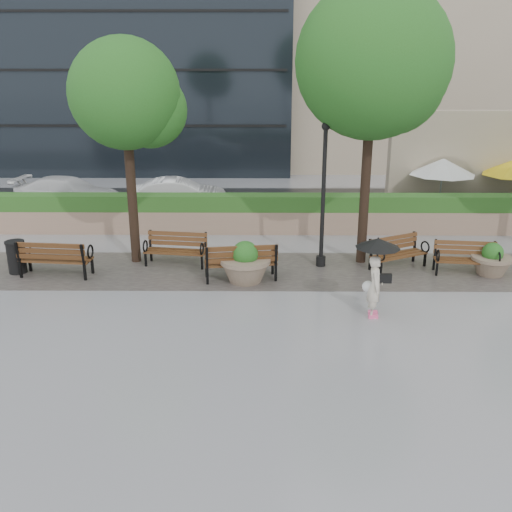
{
  "coord_description": "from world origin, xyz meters",
  "views": [
    {
      "loc": [
        -0.55,
        -12.55,
        5.72
      ],
      "look_at": [
        -0.67,
        1.07,
        1.1
      ],
      "focal_mm": 40.0,
      "sensor_mm": 36.0,
      "label": 1
    }
  ],
  "objects_px": {
    "bench_1": "(176,256)",
    "car_left": "(69,193)",
    "bench_3": "(398,259)",
    "trash_bin": "(16,258)",
    "planter_right": "(491,262)",
    "car_right": "(179,194)",
    "bench_4": "(465,265)",
    "lamppost": "(323,205)",
    "bench_2": "(241,269)",
    "planter_left": "(245,266)",
    "bench_0": "(56,265)",
    "pedestrian": "(376,270)"
  },
  "relations": [
    {
      "from": "bench_1",
      "to": "bench_2",
      "type": "height_order",
      "value": "bench_2"
    },
    {
      "from": "bench_0",
      "to": "pedestrian",
      "type": "height_order",
      "value": "pedestrian"
    },
    {
      "from": "car_right",
      "to": "pedestrian",
      "type": "height_order",
      "value": "pedestrian"
    },
    {
      "from": "bench_2",
      "to": "pedestrian",
      "type": "distance_m",
      "value": 4.1
    },
    {
      "from": "planter_left",
      "to": "car_left",
      "type": "bearing_deg",
      "value": 131.96
    },
    {
      "from": "planter_left",
      "to": "planter_right",
      "type": "bearing_deg",
      "value": 4.87
    },
    {
      "from": "planter_left",
      "to": "bench_3",
      "type": "bearing_deg",
      "value": 14.07
    },
    {
      "from": "planter_right",
      "to": "bench_3",
      "type": "bearing_deg",
      "value": 168.38
    },
    {
      "from": "car_left",
      "to": "planter_left",
      "type": "bearing_deg",
      "value": -131.56
    },
    {
      "from": "bench_3",
      "to": "car_left",
      "type": "relative_size",
      "value": 0.42
    },
    {
      "from": "bench_2",
      "to": "lamppost",
      "type": "distance_m",
      "value": 3.01
    },
    {
      "from": "bench_4",
      "to": "car_right",
      "type": "distance_m",
      "value": 11.81
    },
    {
      "from": "bench_3",
      "to": "lamppost",
      "type": "distance_m",
      "value": 2.74
    },
    {
      "from": "car_right",
      "to": "pedestrian",
      "type": "xyz_separation_m",
      "value": [
        6.02,
        -10.29,
        0.52
      ]
    },
    {
      "from": "lamppost",
      "to": "car_right",
      "type": "xyz_separation_m",
      "value": [
        -5.11,
        6.8,
        -1.21
      ]
    },
    {
      "from": "lamppost",
      "to": "bench_4",
      "type": "bearing_deg",
      "value": -9.27
    },
    {
      "from": "bench_0",
      "to": "planter_right",
      "type": "distance_m",
      "value": 12.3
    },
    {
      "from": "planter_left",
      "to": "car_right",
      "type": "height_order",
      "value": "car_right"
    },
    {
      "from": "car_right",
      "to": "lamppost",
      "type": "bearing_deg",
      "value": -147.31
    },
    {
      "from": "bench_2",
      "to": "car_right",
      "type": "height_order",
      "value": "car_right"
    },
    {
      "from": "bench_0",
      "to": "trash_bin",
      "type": "relative_size",
      "value": 2.26
    },
    {
      "from": "pedestrian",
      "to": "planter_left",
      "type": "bearing_deg",
      "value": 63.39
    },
    {
      "from": "car_left",
      "to": "bench_2",
      "type": "bearing_deg",
      "value": -131.51
    },
    {
      "from": "planter_right",
      "to": "pedestrian",
      "type": "relative_size",
      "value": 0.59
    },
    {
      "from": "planter_right",
      "to": "trash_bin",
      "type": "distance_m",
      "value": 13.51
    },
    {
      "from": "car_left",
      "to": "pedestrian",
      "type": "relative_size",
      "value": 2.31
    },
    {
      "from": "bench_3",
      "to": "lamppost",
      "type": "height_order",
      "value": "lamppost"
    },
    {
      "from": "car_right",
      "to": "bench_0",
      "type": "bearing_deg",
      "value": 158.24
    },
    {
      "from": "planter_right",
      "to": "bench_0",
      "type": "bearing_deg",
      "value": -179.07
    },
    {
      "from": "bench_1",
      "to": "car_left",
      "type": "xyz_separation_m",
      "value": [
        -5.42,
        7.03,
        0.36
      ]
    },
    {
      "from": "bench_3",
      "to": "planter_left",
      "type": "bearing_deg",
      "value": 166.29
    },
    {
      "from": "bench_0",
      "to": "pedestrian",
      "type": "distance_m",
      "value": 8.88
    },
    {
      "from": "planter_right",
      "to": "car_left",
      "type": "distance_m",
      "value": 16.43
    },
    {
      "from": "bench_1",
      "to": "bench_4",
      "type": "bearing_deg",
      "value": 3.33
    },
    {
      "from": "bench_2",
      "to": "pedestrian",
      "type": "height_order",
      "value": "pedestrian"
    },
    {
      "from": "car_right",
      "to": "bench_3",
      "type": "bearing_deg",
      "value": -137.81
    },
    {
      "from": "bench_0",
      "to": "bench_4",
      "type": "height_order",
      "value": "bench_0"
    },
    {
      "from": "bench_3",
      "to": "trash_bin",
      "type": "xyz_separation_m",
      "value": [
        -10.98,
        -0.47,
        0.17
      ]
    },
    {
      "from": "lamppost",
      "to": "car_right",
      "type": "relative_size",
      "value": 1.07
    },
    {
      "from": "trash_bin",
      "to": "car_right",
      "type": "height_order",
      "value": "car_right"
    },
    {
      "from": "bench_4",
      "to": "planter_right",
      "type": "bearing_deg",
      "value": 3.3
    },
    {
      "from": "planter_left",
      "to": "trash_bin",
      "type": "relative_size",
      "value": 1.54
    },
    {
      "from": "bench_0",
      "to": "bench_4",
      "type": "relative_size",
      "value": 1.14
    },
    {
      "from": "bench_2",
      "to": "lamppost",
      "type": "xyz_separation_m",
      "value": [
        2.33,
        1.13,
        1.54
      ]
    },
    {
      "from": "bench_2",
      "to": "car_right",
      "type": "distance_m",
      "value": 8.41
    },
    {
      "from": "bench_0",
      "to": "planter_left",
      "type": "bearing_deg",
      "value": -178.6
    },
    {
      "from": "bench_1",
      "to": "bench_2",
      "type": "distance_m",
      "value": 2.29
    },
    {
      "from": "bench_0",
      "to": "car_right",
      "type": "height_order",
      "value": "car_right"
    },
    {
      "from": "bench_4",
      "to": "planter_left",
      "type": "bearing_deg",
      "value": -167.66
    },
    {
      "from": "planter_right",
      "to": "car_right",
      "type": "bearing_deg",
      "value": 142.77
    }
  ]
}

